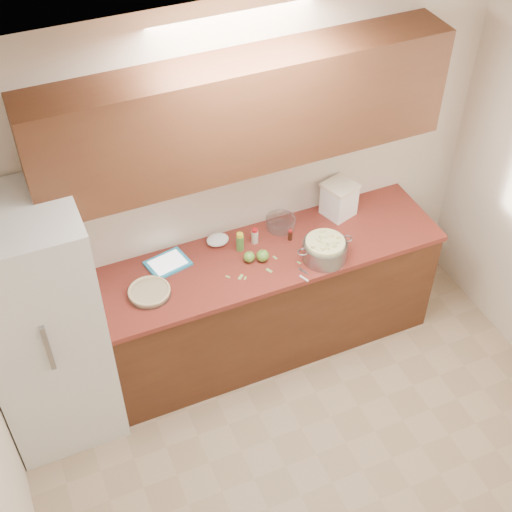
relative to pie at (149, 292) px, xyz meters
name	(u,v)px	position (x,y,z in m)	size (l,w,h in m)	color
room_shell	(372,387)	(0.76, -1.42, 0.36)	(3.60, 3.60, 3.60)	tan
counter_run	(255,304)	(0.76, 0.05, -0.48)	(2.64, 0.68, 0.92)	#4E2916
upper_cabinets	(244,114)	(0.76, 0.21, 1.01)	(2.60, 0.34, 0.70)	#502C18
fridge	(42,327)	(-0.68, 0.02, -0.04)	(0.70, 0.70, 1.80)	silver
pie	(149,292)	(0.00, 0.00, 0.00)	(0.28, 0.28, 0.04)	silver
colander	(325,250)	(1.18, -0.14, 0.05)	(0.40, 0.30, 0.15)	gray
flour_canister	(339,199)	(1.49, 0.24, 0.11)	(0.26, 0.26, 0.26)	white
tablet	(168,263)	(0.19, 0.22, -0.01)	(0.31, 0.26, 0.02)	#2B9ED0
paring_knife	(304,277)	(0.97, -0.26, -0.02)	(0.07, 0.15, 0.01)	gray
lemon_bottle	(240,242)	(0.70, 0.17, 0.04)	(0.05, 0.05, 0.14)	#4C8C38
cinnamon_shaker	(255,236)	(0.82, 0.19, 0.03)	(0.05, 0.05, 0.12)	beige
vanilla_bottle	(290,235)	(1.05, 0.12, 0.02)	(0.03, 0.03, 0.09)	black
mixing_bowl	(281,222)	(1.05, 0.27, 0.02)	(0.22, 0.22, 0.08)	silver
paper_towel	(218,240)	(0.58, 0.28, 0.01)	(0.16, 0.13, 0.06)	white
apple_left	(249,257)	(0.71, 0.03, 0.02)	(0.08, 0.08, 0.09)	#5F9831
apple_center	(263,256)	(0.79, 0.00, 0.02)	(0.09, 0.09, 0.10)	#5F9831
peel_a	(241,277)	(0.59, -0.09, -0.02)	(0.05, 0.02, 0.00)	#83B357
peel_b	(228,277)	(0.52, -0.05, -0.02)	(0.03, 0.01, 0.00)	#83B357
peel_c	(275,258)	(0.88, -0.01, -0.02)	(0.04, 0.01, 0.00)	#83B357
peel_d	(245,278)	(0.62, -0.11, -0.02)	(0.03, 0.01, 0.00)	#83B357
peel_e	(269,270)	(0.79, -0.10, -0.02)	(0.05, 0.02, 0.00)	#83B357
peel_f	(299,263)	(1.01, -0.11, -0.02)	(0.03, 0.01, 0.00)	#83B357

